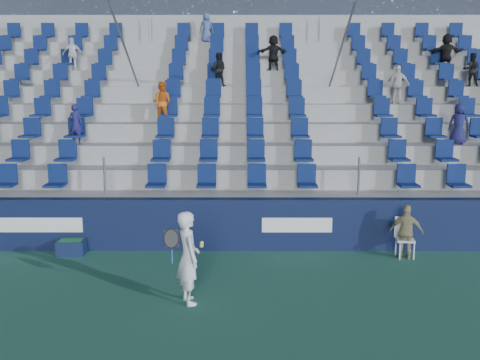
% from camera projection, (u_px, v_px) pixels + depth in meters
% --- Properties ---
extents(ground, '(70.00, 70.00, 0.00)m').
position_uv_depth(ground, '(228.00, 304.00, 9.35)').
color(ground, '#29614A').
rests_on(ground, ground).
extents(sponsor_wall, '(24.00, 0.32, 1.20)m').
position_uv_depth(sponsor_wall, '(231.00, 224.00, 12.34)').
color(sponsor_wall, '#0F1738').
rests_on(sponsor_wall, ground).
extents(grandstand, '(24.00, 8.17, 6.63)m').
position_uv_depth(grandstand, '(234.00, 136.00, 17.07)').
color(grandstand, '#A4A49F').
rests_on(grandstand, ground).
extents(tennis_player, '(0.69, 0.70, 1.65)m').
position_uv_depth(tennis_player, '(188.00, 257.00, 9.28)').
color(tennis_player, white).
rests_on(tennis_player, ground).
extents(line_judge_chair, '(0.44, 0.45, 0.88)m').
position_uv_depth(line_judge_chair, '(404.00, 234.00, 11.85)').
color(line_judge_chair, white).
rests_on(line_judge_chair, ground).
extents(line_judge, '(0.76, 0.48, 1.21)m').
position_uv_depth(line_judge, '(406.00, 232.00, 11.69)').
color(line_judge, tan).
rests_on(line_judge, ground).
extents(ball_bin, '(0.62, 0.41, 0.34)m').
position_uv_depth(ball_bin, '(72.00, 246.00, 12.03)').
color(ball_bin, '#101B3C').
rests_on(ball_bin, ground).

